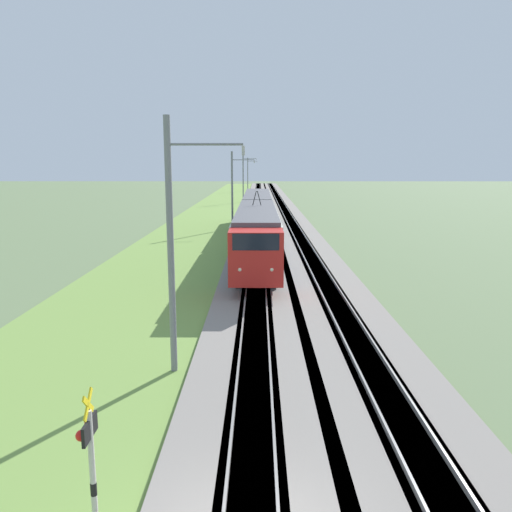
% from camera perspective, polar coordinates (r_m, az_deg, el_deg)
% --- Properties ---
extents(ballast_main, '(240.00, 4.40, 0.30)m').
position_cam_1_polar(ballast_main, '(58.48, 0.18, 3.67)').
color(ballast_main, gray).
rests_on(ballast_main, ground).
extents(ballast_adjacent, '(240.00, 4.40, 0.30)m').
position_cam_1_polar(ballast_adjacent, '(58.60, 4.08, 3.66)').
color(ballast_adjacent, gray).
rests_on(ballast_adjacent, ground).
extents(track_main, '(240.00, 1.57, 0.45)m').
position_cam_1_polar(track_main, '(58.48, 0.18, 3.68)').
color(track_main, '#4C4238').
rests_on(track_main, ground).
extents(track_adjacent, '(240.00, 1.57, 0.45)m').
position_cam_1_polar(track_adjacent, '(58.60, 4.08, 3.67)').
color(track_adjacent, '#4C4238').
rests_on(track_adjacent, ground).
extents(grass_verge, '(240.00, 9.52, 0.12)m').
position_cam_1_polar(grass_verge, '(58.83, -5.91, 3.57)').
color(grass_verge, olive).
rests_on(grass_verge, ground).
extents(passenger_train, '(38.91, 2.91, 5.12)m').
position_cam_1_polar(passenger_train, '(44.10, 0.13, 4.38)').
color(passenger_train, red).
rests_on(passenger_train, ground).
extents(crossing_signal_near, '(0.70, 0.23, 3.17)m').
position_cam_1_polar(crossing_signal_near, '(10.11, -18.38, -20.85)').
color(crossing_signal_near, beige).
rests_on(crossing_signal_near, ground).
extents(catenary_mast_near, '(0.22, 2.56, 8.60)m').
position_cam_1_polar(catenary_mast_near, '(16.56, -9.54, 1.13)').
color(catenary_mast_near, slate).
rests_on(catenary_mast_near, ground).
extents(catenary_mast_mid, '(0.22, 2.56, 8.42)m').
position_cam_1_polar(catenary_mast_mid, '(54.47, -2.68, 7.59)').
color(catenary_mast_mid, slate).
rests_on(catenary_mast_mid, ground).
extents(catenary_mast_far, '(0.22, 2.56, 8.95)m').
position_cam_1_polar(catenary_mast_far, '(92.64, -1.45, 8.95)').
color(catenary_mast_far, slate).
rests_on(catenary_mast_far, ground).
extents(catenary_mast_distant, '(0.22, 2.56, 8.66)m').
position_cam_1_polar(catenary_mast_distant, '(130.86, -0.93, 9.34)').
color(catenary_mast_distant, slate).
rests_on(catenary_mast_distant, ground).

